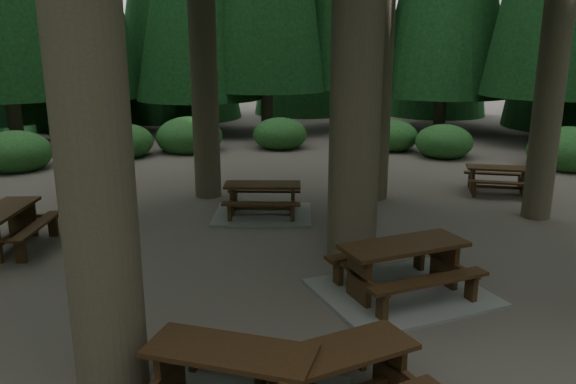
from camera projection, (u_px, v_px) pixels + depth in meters
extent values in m
plane|color=#534C43|center=(308.00, 268.00, 9.48)|extent=(80.00, 80.00, 0.00)
cube|color=gray|center=(402.00, 293.00, 8.46)|extent=(2.80, 2.49, 0.05)
cube|color=#361E10|center=(404.00, 245.00, 8.26)|extent=(2.01, 1.15, 0.06)
cube|color=#361E10|center=(381.00, 251.00, 8.90)|extent=(1.90, 0.69, 0.05)
cube|color=#361E10|center=(429.00, 281.00, 7.78)|extent=(1.90, 0.69, 0.05)
cube|color=#361E10|center=(359.00, 279.00, 8.08)|extent=(0.21, 0.58, 0.76)
cube|color=#361E10|center=(359.00, 275.00, 8.07)|extent=(0.43, 1.50, 0.06)
cube|color=#361E10|center=(444.00, 264.00, 8.65)|extent=(0.21, 0.58, 0.76)
cube|color=#361E10|center=(444.00, 260.00, 8.64)|extent=(0.43, 1.50, 0.06)
cube|color=#361E10|center=(402.00, 283.00, 8.42)|extent=(1.55, 0.44, 0.08)
cube|color=#361E10|center=(2.00, 211.00, 10.17)|extent=(0.96, 1.85, 0.06)
cube|color=#361E10|center=(36.00, 226.00, 10.25)|extent=(0.53, 1.78, 0.05)
cube|color=#361E10|center=(22.00, 219.00, 10.95)|extent=(0.54, 0.17, 0.70)
cube|color=#361E10|center=(22.00, 216.00, 10.94)|extent=(1.41, 0.31, 0.06)
cube|color=#361E10|center=(6.00, 240.00, 10.32)|extent=(0.32, 1.46, 0.08)
cube|color=gray|center=(263.00, 214.00, 12.38)|extent=(2.41, 2.12, 0.05)
cube|color=#361E10|center=(263.00, 185.00, 12.21)|extent=(1.75, 0.95, 0.06)
cube|color=#361E10|center=(264.00, 191.00, 12.81)|extent=(1.67, 0.54, 0.05)
cube|color=#361E10|center=(261.00, 204.00, 11.74)|extent=(1.67, 0.54, 0.05)
cube|color=#361E10|center=(233.00, 201.00, 12.31)|extent=(0.17, 0.51, 0.66)
cube|color=#361E10|center=(233.00, 198.00, 12.30)|extent=(0.32, 1.32, 0.06)
cube|color=#361E10|center=(293.00, 201.00, 12.29)|extent=(0.17, 0.51, 0.66)
cube|color=#361E10|center=(293.00, 198.00, 12.27)|extent=(0.32, 1.32, 0.06)
cube|color=#361E10|center=(263.00, 208.00, 12.34)|extent=(1.37, 0.33, 0.07)
cube|color=#361E10|center=(499.00, 168.00, 14.07)|extent=(1.67, 1.13, 0.05)
cube|color=#361E10|center=(495.00, 174.00, 14.62)|extent=(1.52, 0.77, 0.04)
cube|color=#361E10|center=(501.00, 183.00, 13.64)|extent=(1.52, 0.77, 0.04)
cube|color=#361E10|center=(472.00, 180.00, 14.27)|extent=(0.24, 0.47, 0.62)
cube|color=#361E10|center=(472.00, 178.00, 14.26)|extent=(0.52, 1.19, 0.05)
cube|color=#361E10|center=(524.00, 182.00, 14.03)|extent=(0.24, 0.47, 0.62)
cube|color=#361E10|center=(524.00, 180.00, 14.02)|extent=(0.52, 1.19, 0.05)
cube|color=#361E10|center=(497.00, 187.00, 14.19)|extent=(1.23, 0.54, 0.07)
cube|color=#361E10|center=(339.00, 351.00, 5.64)|extent=(1.71, 1.06, 0.05)
cube|color=#361E10|center=(313.00, 350.00, 6.17)|extent=(1.59, 0.68, 0.04)
cube|color=#361E10|center=(389.00, 366.00, 6.01)|extent=(0.21, 0.49, 0.64)
cube|color=#361E10|center=(389.00, 362.00, 6.00)|extent=(0.45, 1.25, 0.05)
cube|color=#361E10|center=(230.00, 351.00, 5.57)|extent=(1.81, 1.34, 0.06)
cube|color=#361E10|center=(250.00, 348.00, 6.16)|extent=(1.63, 0.96, 0.05)
cube|color=#361E10|center=(170.00, 373.00, 5.85)|extent=(0.30, 0.50, 0.68)
cube|color=#361E10|center=(170.00, 368.00, 5.83)|extent=(0.67, 1.26, 0.06)
ellipsoid|color=#1C5125|center=(568.00, 154.00, 17.08)|extent=(2.42, 2.42, 1.49)
ellipsoid|color=#1C5125|center=(444.00, 145.00, 18.72)|extent=(1.90, 1.90, 1.17)
ellipsoid|color=#1C5125|center=(391.00, 139.00, 19.91)|extent=(1.84, 1.84, 1.13)
ellipsoid|color=#1C5125|center=(280.00, 137.00, 20.31)|extent=(1.95, 1.95, 1.20)
ellipsoid|color=#1C5125|center=(189.00, 140.00, 19.74)|extent=(2.31, 2.31, 1.42)
ellipsoid|color=#1C5125|center=(124.00, 145.00, 18.77)|extent=(1.93, 1.93, 1.19)
ellipsoid|color=#1C5125|center=(15.00, 156.00, 16.84)|extent=(2.15, 2.15, 1.32)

